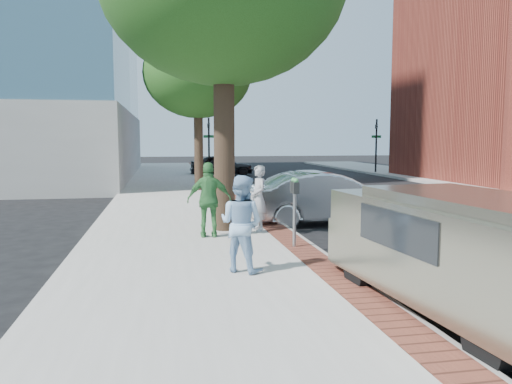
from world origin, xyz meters
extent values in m
plane|color=black|center=(0.00, 0.00, 0.00)|extent=(120.00, 120.00, 0.00)
cube|color=#9E9991|center=(-1.50, 8.00, 0.07)|extent=(5.00, 60.00, 0.15)
cube|color=brown|center=(0.70, 8.00, 0.15)|extent=(0.60, 60.00, 0.01)
cube|color=gray|center=(1.05, 8.00, 0.07)|extent=(0.10, 60.00, 0.15)
cylinder|color=black|center=(0.90, 22.00, 1.90)|extent=(0.12, 0.12, 3.80)
imported|color=black|center=(0.90, 22.00, 3.00)|extent=(0.18, 0.15, 0.90)
cube|color=#1E7238|center=(0.90, 22.00, 2.60)|extent=(0.70, 0.03, 0.18)
cylinder|color=black|center=(12.50, 22.00, 1.90)|extent=(0.12, 0.12, 3.80)
imported|color=black|center=(12.50, 22.00, 3.00)|extent=(0.18, 0.15, 0.90)
cube|color=#1E7238|center=(12.50, 22.00, 2.60)|extent=(0.70, 0.03, 0.18)
cylinder|color=black|center=(-0.60, 1.90, 2.35)|extent=(0.52, 0.52, 4.40)
cylinder|color=black|center=(-0.50, 12.00, 2.08)|extent=(0.40, 0.40, 3.85)
ellipsoid|color=#1E3F12|center=(-0.50, 12.00, 5.32)|extent=(4.80, 4.80, 3.94)
cylinder|color=gray|center=(0.59, -0.43, 0.72)|extent=(0.07, 0.07, 1.15)
cube|color=#2D3030|center=(0.59, -0.52, 1.42)|extent=(0.12, 0.14, 0.24)
cube|color=#2D3030|center=(0.59, -0.34, 1.42)|extent=(0.12, 0.14, 0.24)
sphere|color=#3F8C4C|center=(0.59, -0.52, 1.57)|extent=(0.11, 0.11, 0.11)
sphere|color=#3F8C4C|center=(0.59, -0.34, 1.57)|extent=(0.11, 0.11, 0.11)
imported|color=#A2A2A6|center=(0.21, 1.59, 0.97)|extent=(0.48, 0.65, 1.64)
imported|color=#8DB4DA|center=(-0.82, -2.14, 0.99)|extent=(1.03, 1.00, 1.67)
imported|color=#3A8040|center=(-1.07, 0.99, 1.03)|extent=(1.05, 0.49, 1.75)
imported|color=#BABDC1|center=(2.49, 3.06, 0.76)|extent=(4.64, 1.76, 1.51)
imported|color=black|center=(1.77, 22.48, 0.71)|extent=(4.19, 1.75, 1.42)
cube|color=gray|center=(1.80, -4.55, 0.93)|extent=(2.17, 4.65, 1.27)
cube|color=gray|center=(1.63, -2.58, 0.68)|extent=(1.81, 0.99, 0.75)
cube|color=gray|center=(1.82, -4.83, 1.64)|extent=(1.87, 3.32, 0.15)
cylinder|color=black|center=(0.91, -3.16, 0.30)|extent=(0.26, 0.62, 0.60)
cylinder|color=black|center=(2.44, -3.03, 0.30)|extent=(0.26, 0.62, 0.60)
cylinder|color=black|center=(1.16, -6.07, 0.30)|extent=(0.26, 0.62, 0.60)
cube|color=black|center=(2.68, -4.28, 1.22)|extent=(0.18, 1.87, 0.52)
cube|color=black|center=(0.89, -4.44, 1.22)|extent=(0.18, 1.87, 0.52)
cube|color=black|center=(1.59, -2.16, 0.99)|extent=(1.50, 0.15, 0.38)
camera|label=1|loc=(-2.15, -10.52, 2.43)|focal=35.00mm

